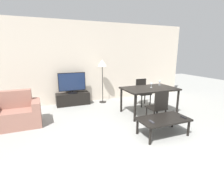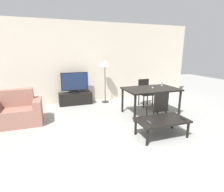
{
  "view_description": "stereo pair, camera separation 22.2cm",
  "coord_description": "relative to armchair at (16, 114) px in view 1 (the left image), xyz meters",
  "views": [
    {
      "loc": [
        -1.52,
        -1.93,
        1.73
      ],
      "look_at": [
        0.08,
        1.99,
        0.65
      ],
      "focal_mm": 28.0,
      "sensor_mm": 36.0,
      "label": 1
    },
    {
      "loc": [
        -1.31,
        -2.0,
        1.73
      ],
      "look_at": [
        0.08,
        1.99,
        0.65
      ],
      "focal_mm": 28.0,
      "sensor_mm": 36.0,
      "label": 2
    }
  ],
  "objects": [
    {
      "name": "coffee_table",
      "position": [
        2.92,
        -1.68,
        0.03
      ],
      "size": [
        1.06,
        0.59,
        0.38
      ],
      "color": "black",
      "rests_on": "ground_plane"
    },
    {
      "name": "armchair",
      "position": [
        0.0,
        0.0,
        0.0
      ],
      "size": [
        1.09,
        0.65,
        0.84
      ],
      "color": "#9E6B5B",
      "rests_on": "ground_plane"
    },
    {
      "name": "tv_stand",
      "position": [
        1.54,
        1.24,
        -0.1
      ],
      "size": [
        1.08,
        0.39,
        0.4
      ],
      "color": "black",
      "rests_on": "ground_plane"
    },
    {
      "name": "remote_secondary",
      "position": [
        3.33,
        -1.81,
        0.08
      ],
      "size": [
        0.04,
        0.15,
        0.02
      ],
      "color": "black",
      "rests_on": "coffee_table"
    },
    {
      "name": "wall_back",
      "position": [
        2.15,
        1.5,
        1.05
      ],
      "size": [
        7.69,
        0.06,
        2.7
      ],
      "color": "beige",
      "rests_on": "ground_plane"
    },
    {
      "name": "tv",
      "position": [
        1.54,
        1.24,
        0.43
      ],
      "size": [
        0.87,
        0.31,
        0.67
      ],
      "color": "black",
      "rests_on": "tv_stand"
    },
    {
      "name": "dining_chair_near",
      "position": [
        3.15,
        -1.17,
        0.17
      ],
      "size": [
        0.4,
        0.4,
        0.86
      ],
      "color": "black",
      "rests_on": "ground_plane"
    },
    {
      "name": "floor_lamp",
      "position": [
        2.55,
        1.14,
        0.96
      ],
      "size": [
        0.32,
        0.32,
        1.48
      ],
      "color": "black",
      "rests_on": "ground_plane"
    },
    {
      "name": "ground_plane",
      "position": [
        2.15,
        -2.51,
        -0.3
      ],
      "size": [
        18.0,
        18.0,
        0.0
      ],
      "primitive_type": "plane",
      "color": "#9E9E99"
    },
    {
      "name": "remote_primary",
      "position": [
        2.57,
        -1.76,
        0.08
      ],
      "size": [
        0.04,
        0.15,
        0.02
      ],
      "color": "#38383D",
      "rests_on": "coffee_table"
    },
    {
      "name": "dining_chair_far",
      "position": [
        3.67,
        0.37,
        0.17
      ],
      "size": [
        0.4,
        0.4,
        0.86
      ],
      "color": "black",
      "rests_on": "ground_plane"
    },
    {
      "name": "wine_glass_center",
      "position": [
        3.94,
        -0.15,
        0.54
      ],
      "size": [
        0.07,
        0.07,
        0.15
      ],
      "color": "silver",
      "rests_on": "dining_table"
    },
    {
      "name": "wine_glass_left",
      "position": [
        3.49,
        -0.36,
        0.54
      ],
      "size": [
        0.07,
        0.07,
        0.15
      ],
      "color": "silver",
      "rests_on": "dining_table"
    },
    {
      "name": "dining_table",
      "position": [
        3.41,
        -0.4,
        0.36
      ],
      "size": [
        1.48,
        0.93,
        0.74
      ],
      "color": "black",
      "rests_on": "ground_plane"
    }
  ]
}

